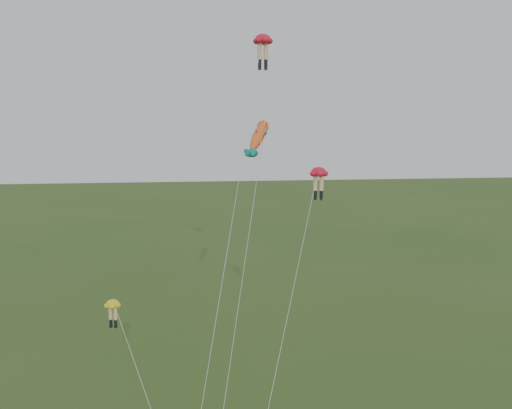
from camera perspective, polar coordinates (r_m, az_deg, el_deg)
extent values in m
ellipsoid|color=red|center=(43.38, 0.68, 16.22)|extent=(1.59, 1.59, 0.76)
cylinder|color=#F7C891|center=(43.22, 0.37, 15.05)|extent=(0.34, 0.34, 1.15)
cylinder|color=black|center=(43.12, 0.37, 13.91)|extent=(0.26, 0.26, 0.58)
cube|color=black|center=(43.09, 0.37, 13.42)|extent=(0.21, 0.34, 0.17)
cylinder|color=#F7C891|center=(43.31, 0.99, 15.04)|extent=(0.34, 0.34, 1.15)
cylinder|color=black|center=(43.21, 0.99, 13.90)|extent=(0.26, 0.26, 0.58)
cube|color=black|center=(43.18, 0.99, 13.41)|extent=(0.21, 0.34, 0.17)
cylinder|color=silver|center=(36.38, -2.29, -0.95)|extent=(5.78, 13.45, 24.45)
ellipsoid|color=red|center=(36.73, 6.28, 3.27)|extent=(1.57, 1.57, 0.62)
cylinder|color=#F7C891|center=(36.81, 5.97, 2.14)|extent=(0.28, 0.28, 0.95)
cylinder|color=black|center=(36.89, 5.95, 1.04)|extent=(0.22, 0.22, 0.48)
cube|color=black|center=(36.93, 5.95, 0.56)|extent=(0.23, 0.31, 0.14)
cylinder|color=#F7C891|center=(36.79, 6.56, 2.13)|extent=(0.28, 0.28, 0.95)
cylinder|color=black|center=(36.87, 6.54, 1.02)|extent=(0.22, 0.22, 0.48)
cube|color=black|center=(36.91, 6.53, 0.55)|extent=(0.23, 0.31, 0.14)
cylinder|color=silver|center=(34.00, 3.49, -9.62)|extent=(5.03, 7.54, 15.19)
ellipsoid|color=yellow|center=(34.99, -14.15, -9.59)|extent=(1.26, 1.26, 0.50)
cylinder|color=#F7C891|center=(35.23, -14.35, -10.48)|extent=(0.22, 0.22, 0.76)
cylinder|color=black|center=(35.41, -14.31, -11.35)|extent=(0.17, 0.17, 0.38)
cube|color=black|center=(35.49, -14.30, -11.73)|extent=(0.19, 0.25, 0.11)
cylinder|color=#F7C891|center=(35.10, -13.89, -10.53)|extent=(0.22, 0.22, 0.76)
cylinder|color=black|center=(35.29, -13.86, -11.41)|extent=(0.17, 0.17, 0.38)
cube|color=black|center=(35.37, -13.84, -11.78)|extent=(0.19, 0.25, 0.11)
cylinder|color=silver|center=(33.63, -11.45, -16.83)|extent=(3.44, 5.41, 7.71)
ellipsoid|color=#FFAF20|center=(39.87, 0.28, 6.92)|extent=(2.33, 3.29, 2.70)
sphere|color=#FFAF20|center=(39.87, 0.28, 6.92)|extent=(1.39, 1.53, 1.26)
cone|color=#148575|center=(39.87, 0.28, 6.92)|extent=(1.16, 1.35, 1.22)
cone|color=#148575|center=(39.87, 0.28, 6.92)|extent=(1.16, 1.35, 1.22)
cone|color=#148575|center=(39.87, 0.28, 6.92)|extent=(0.66, 0.76, 0.68)
cone|color=#148575|center=(39.87, 0.28, 6.92)|extent=(0.66, 0.76, 0.68)
cone|color=red|center=(39.87, 0.28, 6.92)|extent=(0.69, 0.78, 0.66)
cylinder|color=silver|center=(36.20, -1.54, -6.91)|extent=(3.64, 9.45, 17.13)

